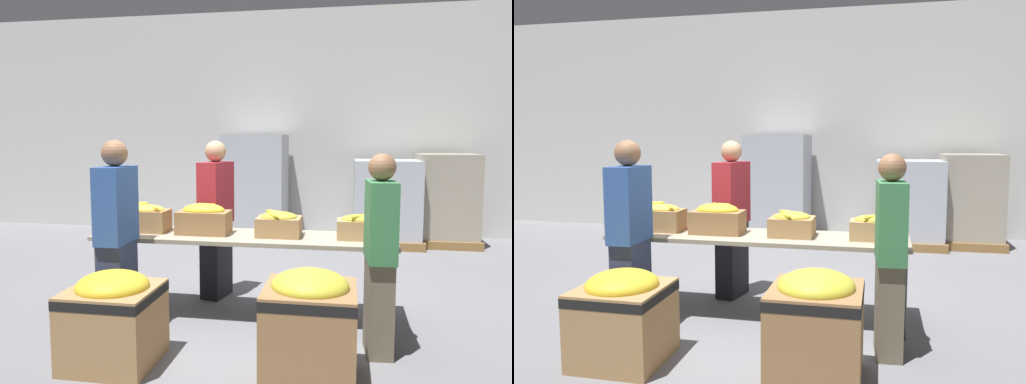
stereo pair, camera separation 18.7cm
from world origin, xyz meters
TOP-DOWN VIEW (x-y plane):
  - ground_plane at (0.00, 0.00)m, footprint 30.00×30.00m
  - wall_back at (0.00, 4.52)m, footprint 16.00×0.08m
  - sorting_table at (0.00, 0.00)m, footprint 2.84×0.71m
  - banana_box_0 at (-1.01, 0.02)m, footprint 0.48×0.31m
  - banana_box_1 at (-0.39, -0.00)m, footprint 0.50×0.35m
  - banana_box_2 at (0.34, 0.02)m, footprint 0.41×0.36m
  - banana_box_3 at (1.10, 0.00)m, footprint 0.44×0.27m
  - volunteer_0 at (1.23, -0.63)m, footprint 0.24×0.44m
  - volunteer_1 at (-1.01, -0.58)m, footprint 0.24×0.46m
  - volunteer_2 at (-0.42, 0.56)m, footprint 0.31×0.49m
  - donation_bin_0 at (-0.76, -1.18)m, footprint 0.65×0.65m
  - donation_bin_1 at (0.72, -1.18)m, footprint 0.65×0.65m
  - pallet_stack_0 at (1.60, 3.71)m, footprint 1.12×1.12m
  - pallet_stack_1 at (-0.58, 3.86)m, footprint 1.12×1.12m
  - pallet_stack_2 at (2.55, 3.85)m, footprint 0.99×0.99m

SIDE VIEW (x-z plane):
  - ground_plane at x=0.00m, z-range 0.00..0.00m
  - donation_bin_0 at x=-0.76m, z-range 0.02..0.73m
  - donation_bin_1 at x=0.72m, z-range 0.02..0.82m
  - pallet_stack_0 at x=1.60m, z-range -0.01..1.36m
  - pallet_stack_2 at x=2.55m, z-range -0.01..1.46m
  - sorting_table at x=0.00m, z-range 0.34..1.14m
  - volunteer_0 at x=1.23m, z-range 0.00..1.59m
  - volunteer_2 at x=-0.42m, z-range -0.01..1.69m
  - volunteer_1 at x=-1.01m, z-range -0.01..1.70m
  - pallet_stack_1 at x=-0.58m, z-range -0.01..1.77m
  - banana_box_3 at x=1.10m, z-range 0.79..1.03m
  - banana_box_2 at x=0.34m, z-range 0.79..1.04m
  - banana_box_0 at x=-1.01m, z-range 0.79..1.08m
  - banana_box_1 at x=-0.39m, z-range 0.80..1.09m
  - wall_back at x=0.00m, z-range 0.00..4.00m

